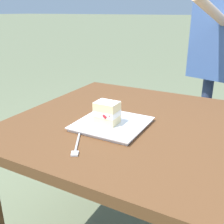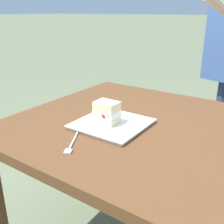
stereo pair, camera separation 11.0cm
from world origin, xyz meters
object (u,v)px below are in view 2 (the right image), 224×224
object	(u,v)px
cake_slice	(107,112)
dessert_plate	(112,124)
dessert_fork	(72,144)
patio_table	(154,149)

from	to	relation	value
cake_slice	dessert_plate	bearing A→B (deg)	48.10
cake_slice	dessert_fork	size ratio (longest dim) A/B	0.61
dessert_plate	cake_slice	distance (m)	0.06
cake_slice	dessert_fork	distance (m)	0.21
dessert_plate	patio_table	bearing A→B (deg)	31.28
patio_table	dessert_fork	xyz separation A→B (m)	(-0.18, -0.31, 0.11)
patio_table	cake_slice	bearing A→B (deg)	-146.93
patio_table	dessert_fork	size ratio (longest dim) A/B	7.76
dessert_plate	dessert_fork	xyz separation A→B (m)	(-0.02, -0.22, -0.00)
dessert_fork	cake_slice	bearing A→B (deg)	87.29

